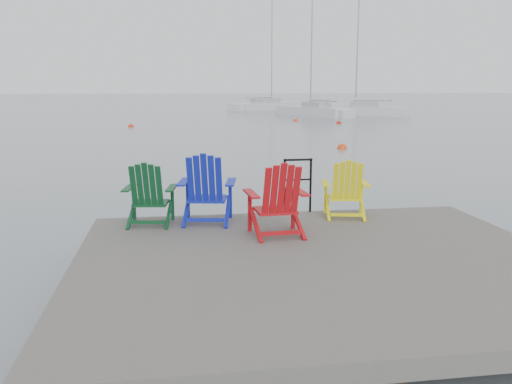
{
  "coord_description": "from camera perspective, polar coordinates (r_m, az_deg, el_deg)",
  "views": [
    {
      "loc": [
        -1.76,
        -6.12,
        2.56
      ],
      "look_at": [
        -0.43,
        2.52,
        0.85
      ],
      "focal_mm": 38.0,
      "sensor_mm": 36.0,
      "label": 1
    }
  ],
  "objects": [
    {
      "name": "sailboat_far",
      "position": [
        49.21,
        10.87,
        8.29
      ],
      "size": [
        7.42,
        5.5,
        10.44
      ],
      "rotation": [
        0.0,
        0.0,
        1.03
      ],
      "color": "silver",
      "rests_on": "ground"
    },
    {
      "name": "sailboat_mid",
      "position": [
        61.63,
        1.31,
        9.0
      ],
      "size": [
        9.59,
        8.72,
        13.99
      ],
      "rotation": [
        0.0,
        0.0,
        -0.87
      ],
      "color": "silver",
      "rests_on": "ground"
    },
    {
      "name": "buoy_d",
      "position": [
        41.31,
        4.19,
        7.47
      ],
      "size": [
        0.37,
        0.37,
        0.37
      ],
      "primitive_type": "sphere",
      "color": "#E7400D",
      "rests_on": "ground"
    },
    {
      "name": "handrail",
      "position": [
        8.93,
        4.41,
        1.25
      ],
      "size": [
        0.48,
        0.04,
        0.9
      ],
      "color": "black",
      "rests_on": "dock"
    },
    {
      "name": "sailboat_near",
      "position": [
        47.97,
        6.07,
        8.36
      ],
      "size": [
        5.25,
        8.06,
        11.02
      ],
      "rotation": [
        0.0,
        0.0,
        0.44
      ],
      "color": "silver",
      "rests_on": "ground"
    },
    {
      "name": "chair_green",
      "position": [
        8.25,
        -11.2,
        -0.17
      ],
      "size": [
        0.83,
        0.78,
        0.96
      ],
      "rotation": [
        0.0,
        0.0,
        -0.14
      ],
      "color": "#0B3D1D",
      "rests_on": "dock"
    },
    {
      "name": "chair_yellow",
      "position": [
        8.68,
        9.44,
        0.35
      ],
      "size": [
        0.84,
        0.79,
        0.93
      ],
      "rotation": [
        0.0,
        0.0,
        -0.2
      ],
      "color": "yellow",
      "rests_on": "dock"
    },
    {
      "name": "ground",
      "position": [
        6.86,
        6.92,
        -10.91
      ],
      "size": [
        400.0,
        400.0,
        0.0
      ],
      "primitive_type": "plane",
      "color": "slate",
      "rests_on": "ground"
    },
    {
      "name": "dock",
      "position": [
        6.74,
        6.99,
        -8.17
      ],
      "size": [
        6.0,
        5.0,
        1.4
      ],
      "color": "#2F2D2A",
      "rests_on": "ground"
    },
    {
      "name": "buoy_c",
      "position": [
        38.7,
        8.7,
        7.13
      ],
      "size": [
        0.37,
        0.37,
        0.37
      ],
      "primitive_type": "sphere",
      "color": "red",
      "rests_on": "ground"
    },
    {
      "name": "buoy_a",
      "position": [
        23.05,
        9.05,
        4.54
      ],
      "size": [
        0.41,
        0.41,
        0.41
      ],
      "primitive_type": "sphere",
      "color": "#EB430D",
      "rests_on": "ground"
    },
    {
      "name": "chair_red",
      "position": [
        7.49,
        2.3,
        -0.77
      ],
      "size": [
        0.86,
        0.8,
        1.04
      ],
      "rotation": [
        0.0,
        0.0,
        0.06
      ],
      "color": "#B30D12",
      "rests_on": "dock"
    },
    {
      "name": "chair_blue",
      "position": [
        8.23,
        -5.25,
        0.39
      ],
      "size": [
        0.95,
        0.9,
        1.07
      ],
      "rotation": [
        0.0,
        0.0,
        -0.18
      ],
      "color": "#101DA6",
      "rests_on": "dock"
    },
    {
      "name": "buoy_b",
      "position": [
        36.06,
        -13.03,
        6.7
      ],
      "size": [
        0.36,
        0.36,
        0.36
      ],
      "primitive_type": "sphere",
      "color": "red",
      "rests_on": "ground"
    }
  ]
}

